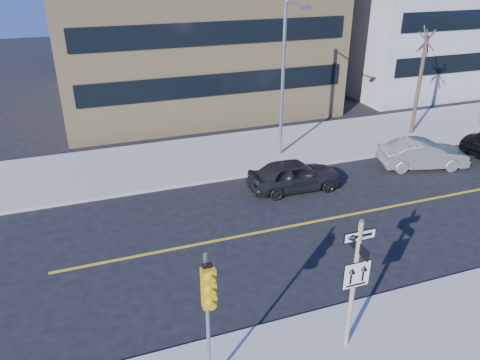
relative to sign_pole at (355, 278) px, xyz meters
name	(u,v)px	position (x,y,z in m)	size (l,w,h in m)	color
ground	(305,293)	(0.00, 2.51, -2.44)	(120.00, 120.00, 0.00)	black
far_sidewalk	(466,122)	(18.00, 14.51, -2.36)	(66.00, 6.00, 0.15)	#A6A29B
sign_pole	(355,278)	(0.00, 0.00, 0.00)	(0.92, 0.92, 4.06)	beige
traffic_signal	(209,298)	(-4.00, -0.15, 0.59)	(0.32, 0.45, 4.00)	gray
parked_car_a	(294,175)	(2.93, 9.52, -1.69)	(4.39, 1.77, 1.50)	black
parked_car_b	(423,154)	(10.35, 9.60, -1.70)	(4.48, 1.56, 1.48)	slate
streetlight_a	(285,71)	(4.00, 13.27, 2.32)	(0.55, 2.25, 8.00)	gray
street_tree_west	(426,43)	(13.00, 13.81, 3.09)	(1.80, 1.80, 6.35)	#382D21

